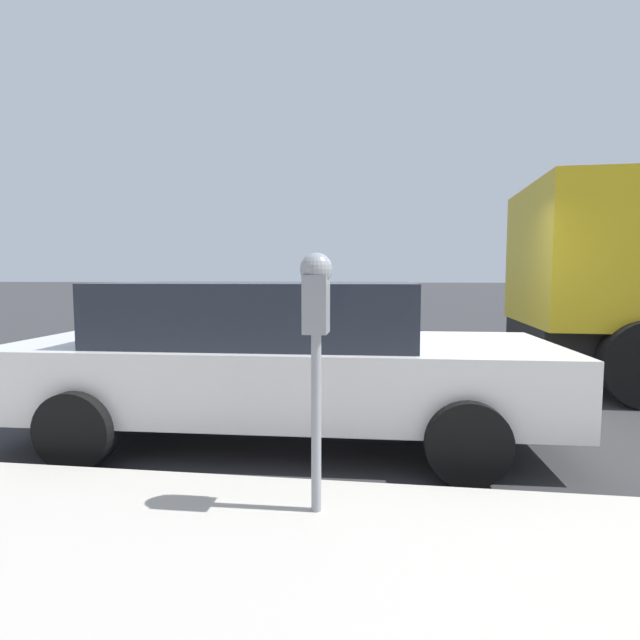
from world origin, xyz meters
TOP-DOWN VIEW (x-y plane):
  - ground_plane at (0.00, 0.00)m, footprint 220.00×220.00m
  - parking_meter at (-2.65, 0.87)m, footprint 0.21×0.19m
  - car_white at (-0.91, 1.48)m, footprint 2.22×5.02m

SIDE VIEW (x-z plane):
  - ground_plane at x=0.00m, z-range 0.00..0.00m
  - car_white at x=-0.91m, z-range 0.04..1.54m
  - parking_meter at x=-2.65m, z-range 0.55..2.10m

